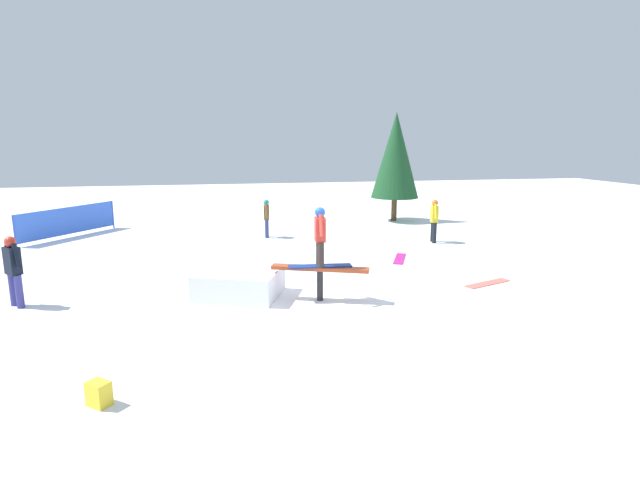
% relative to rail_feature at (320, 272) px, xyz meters
% --- Properties ---
extents(ground_plane, '(60.00, 60.00, 0.00)m').
position_rel_rail_feature_xyz_m(ground_plane, '(0.00, 0.00, -0.65)').
color(ground_plane, white).
extents(rail_feature, '(2.13, 1.04, 0.77)m').
position_rel_rail_feature_xyz_m(rail_feature, '(0.00, 0.00, 0.00)').
color(rail_feature, black).
rests_on(rail_feature, ground).
extents(snow_kicker_ramp, '(2.22, 2.05, 0.60)m').
position_rel_rail_feature_xyz_m(snow_kicker_ramp, '(-1.75, 0.67, -0.35)').
color(snow_kicker_ramp, white).
rests_on(snow_kicker_ramp, ground).
extents(main_rider_on_rail, '(1.41, 0.78, 1.32)m').
position_rel_rail_feature_xyz_m(main_rider_on_rail, '(0.00, 0.00, 0.78)').
color(main_rider_on_rail, navy).
rests_on(main_rider_on_rail, rail_feature).
extents(bystander_brown, '(0.21, 0.58, 1.39)m').
position_rel_rail_feature_xyz_m(bystander_brown, '(-0.49, 7.50, 0.13)').
color(bystander_brown, navy).
rests_on(bystander_brown, ground).
extents(bystander_black, '(0.55, 0.56, 1.54)m').
position_rel_rail_feature_xyz_m(bystander_black, '(-6.46, 0.84, 0.21)').
color(bystander_black, navy).
rests_on(bystander_black, ground).
extents(bystander_yellow, '(0.27, 0.65, 1.50)m').
position_rel_rail_feature_xyz_m(bystander_yellow, '(5.11, 5.48, 0.19)').
color(bystander_yellow, black).
rests_on(bystander_yellow, ground).
extents(loose_snowboard_magenta, '(0.84, 1.38, 0.02)m').
position_rel_rail_feature_xyz_m(loose_snowboard_magenta, '(3.10, 3.34, -0.64)').
color(loose_snowboard_magenta, '#CE2292').
rests_on(loose_snowboard_magenta, ground).
extents(loose_snowboard_white, '(0.47, 1.34, 0.02)m').
position_rel_rail_feature_xyz_m(loose_snowboard_white, '(6.67, 0.63, -0.64)').
color(loose_snowboard_white, white).
rests_on(loose_snowboard_white, ground).
extents(loose_snowboard_coral, '(1.39, 0.74, 0.02)m').
position_rel_rail_feature_xyz_m(loose_snowboard_coral, '(4.33, 0.44, -0.64)').
color(loose_snowboard_coral, '#EF6B59').
rests_on(loose_snowboard_coral, ground).
extents(backpack_on_snow, '(0.37, 0.36, 0.34)m').
position_rel_rail_feature_xyz_m(backpack_on_snow, '(-3.80, -3.82, -0.48)').
color(backpack_on_snow, yellow).
rests_on(backpack_on_snow, ground).
extents(safety_fence, '(2.45, 3.47, 1.10)m').
position_rel_rail_feature_xyz_m(safety_fence, '(-7.60, 8.99, -0.05)').
color(safety_fence, blue).
rests_on(safety_fence, ground).
extents(pine_tree_near, '(2.05, 2.05, 4.67)m').
position_rel_rail_feature_xyz_m(pine_tree_near, '(5.34, 10.22, 2.19)').
color(pine_tree_near, '#4C331E').
rests_on(pine_tree_near, ground).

